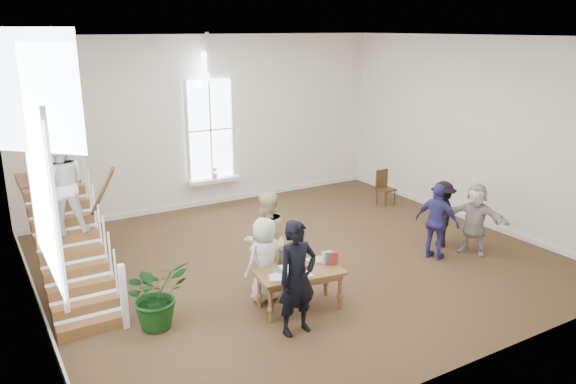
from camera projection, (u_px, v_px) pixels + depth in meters
ground at (298, 259)px, 11.76m from camera, size 10.00×10.00×0.00m
room_shell at (213, 190)px, 15.27m from camera, size 10.49×10.00×10.00m
staircase at (65, 209)px, 9.79m from camera, size 1.10×4.10×2.92m
library_table at (299, 275)px, 9.55m from camera, size 1.56×0.94×0.75m
police_officer at (297, 278)px, 8.70m from camera, size 0.70×0.47×1.87m
elderly_woman at (265, 259)px, 9.83m from camera, size 0.81×0.59×1.52m
person_yellow at (266, 239)px, 10.34m from camera, size 0.94×0.76×1.83m
woman_cluster_a at (437, 222)px, 11.59m from camera, size 0.70×1.02×1.61m
woman_cluster_b at (442, 214)px, 12.27m from camera, size 1.04×1.08×1.48m
woman_cluster_c at (475, 219)px, 11.87m from camera, size 1.07×1.48×1.54m
floor_plant at (156, 294)px, 8.97m from camera, size 1.19×1.08×1.14m
side_chair at (384, 186)px, 15.23m from camera, size 0.44×0.44×0.96m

